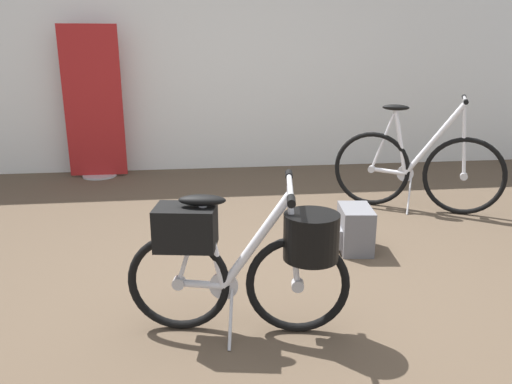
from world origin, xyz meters
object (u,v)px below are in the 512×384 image
Objects in this scene: floor_banner_stand at (94,111)px; backpack_on_floor at (354,229)px; folding_bike_foreground at (247,253)px; display_bike_left at (417,168)px.

backpack_on_floor is at bearing -47.87° from floor_banner_stand.
folding_bike_foreground is 0.84× the size of display_bike_left.
folding_bike_foreground is 2.38m from display_bike_left.
folding_bike_foreground is at bearing -68.61° from floor_banner_stand.
folding_bike_foreground reaches higher than backpack_on_floor.
floor_banner_stand is 4.55× the size of backpack_on_floor.
folding_bike_foreground is at bearing -133.37° from display_bike_left.
folding_bike_foreground is 3.05× the size of backpack_on_floor.
backpack_on_floor is (-0.80, -0.81, -0.22)m from display_bike_left.
floor_banner_stand is 1.49× the size of folding_bike_foreground.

